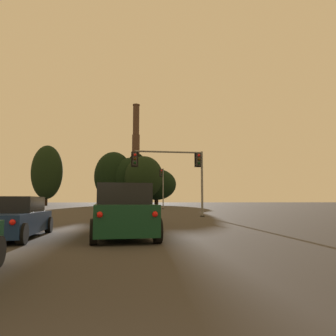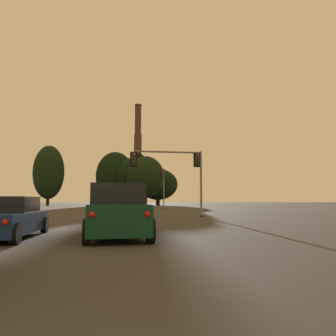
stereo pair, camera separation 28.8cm
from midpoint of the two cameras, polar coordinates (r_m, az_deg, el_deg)
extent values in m
cube|color=#4C4F54|center=(18.28, -8.77, -8.04)|extent=(1.85, 4.62, 0.70)
cube|color=black|center=(18.50, -8.73, -6.08)|extent=(1.64, 2.22, 0.55)
cylinder|color=black|center=(20.22, -11.25, -8.36)|extent=(0.23, 0.64, 0.64)
cylinder|color=black|center=(20.20, -6.20, -8.44)|extent=(0.23, 0.64, 0.64)
cylinder|color=black|center=(16.43, -11.95, -8.97)|extent=(0.23, 0.64, 0.64)
cylinder|color=black|center=(16.41, -5.73, -9.07)|extent=(0.23, 0.64, 0.64)
sphere|color=red|center=(15.98, -11.44, -7.78)|extent=(0.17, 0.17, 0.17)
sphere|color=red|center=(15.97, -6.23, -7.86)|extent=(0.17, 0.17, 0.17)
cube|color=#0F3823|center=(11.87, -8.23, -8.55)|extent=(2.11, 4.87, 0.95)
cube|color=black|center=(11.98, -8.20, -4.58)|extent=(1.89, 2.87, 0.70)
cylinder|color=black|center=(13.79, -12.62, -9.34)|extent=(0.25, 0.77, 0.76)
cylinder|color=black|center=(13.88, -4.74, -9.44)|extent=(0.25, 0.77, 0.76)
cylinder|color=black|center=(9.96, -13.18, -10.76)|extent=(0.25, 0.77, 0.76)
cylinder|color=black|center=(10.07, -2.23, -10.85)|extent=(0.25, 0.77, 0.76)
sphere|color=red|center=(9.43, -12.23, -7.95)|extent=(0.17, 0.17, 0.17)
sphere|color=red|center=(9.53, -2.71, -8.04)|extent=(0.17, 0.17, 0.17)
cube|color=navy|center=(12.69, -25.80, -8.57)|extent=(1.83, 4.61, 0.70)
cube|color=black|center=(12.89, -25.38, -5.76)|extent=(1.63, 2.21, 0.55)
cylinder|color=black|center=(14.33, -20.15, -9.23)|extent=(0.22, 0.64, 0.64)
cylinder|color=black|center=(10.64, -24.33, -10.40)|extent=(0.22, 0.64, 0.64)
sphere|color=red|center=(10.26, -25.75, -8.51)|extent=(0.17, 0.17, 0.17)
cylinder|color=slate|center=(52.17, -0.58, -3.62)|extent=(0.18, 0.18, 6.46)
cylinder|color=black|center=(52.15, -0.58, -7.11)|extent=(0.40, 0.40, 0.10)
cube|color=#282828|center=(52.29, -0.89, -0.81)|extent=(0.34, 0.34, 1.04)
cube|color=black|center=(52.47, -0.91, -0.83)|extent=(0.58, 0.03, 1.25)
sphere|color=red|center=(52.13, -0.86, -0.44)|extent=(0.22, 0.22, 0.22)
sphere|color=#352604|center=(52.10, -0.86, -0.79)|extent=(0.22, 0.22, 0.22)
sphere|color=black|center=(52.07, -0.86, -1.15)|extent=(0.22, 0.22, 0.22)
cylinder|color=slate|center=(27.03, 6.08, -2.75)|extent=(0.18, 0.18, 5.36)
cylinder|color=black|center=(27.02, 6.14, -8.33)|extent=(0.40, 0.40, 0.10)
cube|color=#282828|center=(27.14, 5.44, 1.49)|extent=(0.34, 0.34, 1.04)
cube|color=black|center=(27.31, 5.35, 1.44)|extent=(0.58, 0.03, 1.25)
sphere|color=red|center=(27.00, 5.53, 2.22)|extent=(0.22, 0.22, 0.22)
sphere|color=#352604|center=(26.95, 5.54, 1.54)|extent=(0.22, 0.22, 0.22)
sphere|color=black|center=(26.91, 5.55, 0.86)|extent=(0.22, 0.22, 0.22)
cylinder|color=slate|center=(26.72, 0.27, 2.81)|extent=(5.53, 0.14, 0.14)
sphere|color=slate|center=(27.29, 6.02, 2.66)|extent=(0.18, 0.18, 0.18)
cube|color=#282828|center=(26.34, -5.68, 1.56)|extent=(0.34, 0.34, 1.04)
cube|color=black|center=(26.52, -5.70, 1.51)|extent=(0.58, 0.03, 1.25)
sphere|color=red|center=(26.19, -5.65, 2.31)|extent=(0.22, 0.22, 0.22)
sphere|color=#352604|center=(26.15, -5.66, 1.61)|extent=(0.22, 0.22, 0.22)
sphere|color=black|center=(26.11, -5.66, 0.91)|extent=(0.22, 0.22, 0.22)
cylinder|color=#3C2B22|center=(172.58, -5.33, -5.64)|extent=(7.50, 7.50, 3.18)
cylinder|color=#473328|center=(172.88, -5.30, -2.36)|extent=(4.69, 4.69, 16.61)
cylinder|color=#473328|center=(174.66, -5.25, 3.09)|extent=(4.03, 4.03, 16.61)
cylinder|color=#473328|center=(177.97, -5.20, 8.38)|extent=(3.37, 3.37, 16.61)
cylinder|color=#4E382C|center=(180.07, -5.17, 10.84)|extent=(3.78, 3.78, 0.70)
cylinder|color=black|center=(99.75, -9.18, -5.53)|extent=(1.15, 1.15, 3.12)
ellipsoid|color=black|center=(100.03, -9.11, -1.45)|extent=(11.51, 10.36, 14.82)
cylinder|color=black|center=(97.72, -5.18, -5.59)|extent=(0.72, 0.72, 3.08)
ellipsoid|color=black|center=(97.98, -5.14, -1.55)|extent=(7.23, 6.51, 14.31)
cylinder|color=black|center=(92.62, -3.90, -5.45)|extent=(1.08, 1.08, 3.54)
ellipsoid|color=black|center=(92.86, -3.88, -1.60)|extent=(10.80, 9.72, 11.93)
cylinder|color=black|center=(98.24, -6.24, -5.53)|extent=(1.19, 1.19, 3.26)
ellipsoid|color=black|center=(98.47, -6.20, -1.84)|extent=(11.93, 10.74, 12.54)
cylinder|color=black|center=(94.39, -20.13, -5.10)|extent=(0.83, 0.83, 3.61)
ellipsoid|color=black|center=(94.72, -19.98, -0.68)|extent=(8.26, 7.44, 14.63)
cylinder|color=black|center=(97.39, -1.69, -5.71)|extent=(1.17, 1.17, 2.75)
ellipsoid|color=black|center=(97.51, -1.68, -2.86)|extent=(11.75, 10.57, 9.24)
camera|label=1|loc=(0.14, -89.78, -0.02)|focal=35.00mm
camera|label=2|loc=(0.14, 90.22, 0.02)|focal=35.00mm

